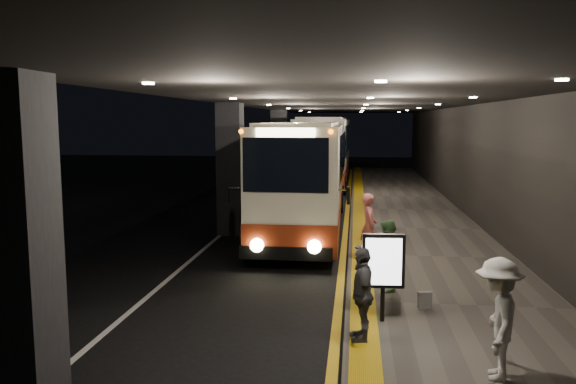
# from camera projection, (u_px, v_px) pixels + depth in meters

# --- Properties ---
(ground) EXTENTS (90.00, 90.00, 0.00)m
(ground) POSITION_uv_depth(u_px,v_px,m) (254.00, 265.00, 14.94)
(ground) COLOR black
(lane_line_white) EXTENTS (0.12, 50.00, 0.01)m
(lane_line_white) POSITION_uv_depth(u_px,v_px,m) (229.00, 228.00, 20.08)
(lane_line_white) COLOR silver
(lane_line_white) RESTS_ON ground
(kerb_stripe_yellow) EXTENTS (0.18, 50.00, 0.01)m
(kerb_stripe_yellow) POSITION_uv_depth(u_px,v_px,m) (346.00, 230.00, 19.59)
(kerb_stripe_yellow) COLOR gold
(kerb_stripe_yellow) RESTS_ON ground
(sidewalk) EXTENTS (4.50, 50.00, 0.15)m
(sidewalk) POSITION_uv_depth(u_px,v_px,m) (416.00, 230.00, 19.29)
(sidewalk) COLOR #514C44
(sidewalk) RESTS_ON ground
(tactile_strip) EXTENTS (0.50, 50.00, 0.01)m
(tactile_strip) POSITION_uv_depth(u_px,v_px,m) (360.00, 226.00, 19.51)
(tactile_strip) COLOR gold
(tactile_strip) RESTS_ON sidewalk
(terminal_wall) EXTENTS (0.10, 50.00, 6.00)m
(terminal_wall) POSITION_uv_depth(u_px,v_px,m) (487.00, 145.00, 18.66)
(terminal_wall) COLOR black
(terminal_wall) RESTS_ON ground
(support_columns) EXTENTS (0.80, 24.80, 4.40)m
(support_columns) POSITION_uv_depth(u_px,v_px,m) (230.00, 169.00, 18.78)
(support_columns) COLOR black
(support_columns) RESTS_ON ground
(canopy) EXTENTS (9.00, 50.00, 0.40)m
(canopy) POSITION_uv_depth(u_px,v_px,m) (352.00, 97.00, 18.99)
(canopy) COLOR black
(canopy) RESTS_ON support_columns
(coach_main) EXTENTS (2.58, 11.75, 3.65)m
(coach_main) POSITION_uv_depth(u_px,v_px,m) (306.00, 180.00, 19.49)
(coach_main) COLOR beige
(coach_main) RESTS_ON ground
(coach_second) EXTENTS (2.66, 12.33, 3.87)m
(coach_second) POSITION_uv_depth(u_px,v_px,m) (325.00, 154.00, 32.63)
(coach_second) COLOR beige
(coach_second) RESTS_ON ground
(passenger_boarding) EXTENTS (0.50, 0.69, 1.76)m
(passenger_boarding) POSITION_uv_depth(u_px,v_px,m) (369.00, 226.00, 14.89)
(passenger_boarding) COLOR #A8524E
(passenger_boarding) RESTS_ON sidewalk
(passenger_waiting_green) EXTENTS (0.51, 0.78, 1.56)m
(passenger_waiting_green) POSITION_uv_depth(u_px,v_px,m) (387.00, 256.00, 12.05)
(passenger_waiting_green) COLOR #518047
(passenger_waiting_green) RESTS_ON sidewalk
(passenger_waiting_white) EXTENTS (0.72, 1.21, 1.75)m
(passenger_waiting_white) POSITION_uv_depth(u_px,v_px,m) (498.00, 319.00, 7.95)
(passenger_waiting_white) COLOR #B8B7B2
(passenger_waiting_white) RESTS_ON sidewalk
(passenger_waiting_grey) EXTENTS (0.56, 0.97, 1.59)m
(passenger_waiting_grey) POSITION_uv_depth(u_px,v_px,m) (362.00, 294.00, 9.35)
(passenger_waiting_grey) COLOR #414245
(passenger_waiting_grey) RESTS_ON sidewalk
(bag_polka) EXTENTS (0.29, 0.19, 0.33)m
(bag_polka) POSITION_uv_depth(u_px,v_px,m) (425.00, 300.00, 11.02)
(bag_polka) COLOR black
(bag_polka) RESTS_ON sidewalk
(info_sign) EXTENTS (0.78, 0.16, 1.63)m
(info_sign) POSITION_uv_depth(u_px,v_px,m) (383.00, 263.00, 10.18)
(info_sign) COLOR black
(info_sign) RESTS_ON sidewalk
(stanchion_post) EXTENTS (0.05, 0.05, 1.02)m
(stanchion_post) POSITION_uv_depth(u_px,v_px,m) (358.00, 271.00, 11.85)
(stanchion_post) COLOR black
(stanchion_post) RESTS_ON sidewalk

